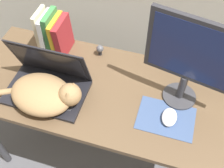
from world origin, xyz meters
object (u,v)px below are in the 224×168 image
at_px(laptop, 47,83).
at_px(book_row, 54,34).
at_px(webcam, 100,49).
at_px(external_monitor, 191,58).
at_px(computer_mouse, 169,117).
at_px(cat, 45,94).

relative_size(laptop, book_row, 1.60).
bearing_deg(webcam, external_monitor, -19.45).
xyz_separation_m(laptop, webcam, (0.17, 0.31, -0.01)).
height_order(laptop, webcam, laptop).
height_order(laptop, computer_mouse, laptop).
xyz_separation_m(external_monitor, webcam, (-0.47, 0.16, -0.24)).
height_order(cat, book_row, book_row).
bearing_deg(computer_mouse, external_monitor, 79.40).
height_order(cat, external_monitor, external_monitor).
bearing_deg(webcam, book_row, -173.40).
height_order(computer_mouse, book_row, book_row).
relative_size(computer_mouse, book_row, 0.42).
height_order(external_monitor, webcam, external_monitor).
relative_size(external_monitor, book_row, 1.95).
xyz_separation_m(laptop, computer_mouse, (0.61, 0.00, -0.03)).
relative_size(laptop, cat, 0.90).
relative_size(laptop, webcam, 5.99).
xyz_separation_m(computer_mouse, book_row, (-0.69, 0.28, 0.09)).
bearing_deg(webcam, cat, -110.96).
xyz_separation_m(book_row, webcam, (0.25, 0.03, -0.07)).
bearing_deg(book_row, external_monitor, -10.71).
distance_m(laptop, cat, 0.08).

